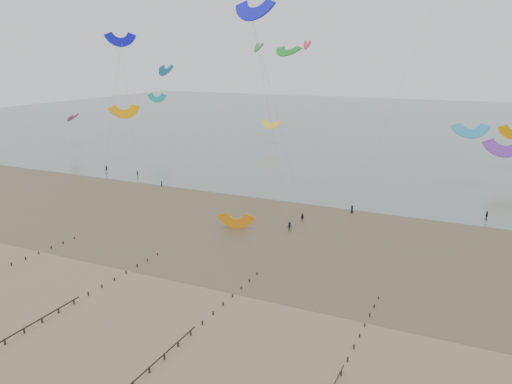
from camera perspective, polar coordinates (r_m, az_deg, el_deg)
ground at (r=67.66m, az=-7.44°, el=-12.63°), size 500.00×500.00×0.00m
sea_and_shore at (r=97.43m, az=1.35°, el=-3.61°), size 500.00×665.00×0.03m
kitesurfer_lead at (r=126.67m, az=-10.74°, el=0.94°), size 0.67×0.60×1.54m
kitesurfers at (r=103.15m, az=17.29°, el=-2.73°), size 153.02×27.06×1.90m
grounded_kite at (r=94.64m, az=-2.27°, el=-4.20°), size 6.84×5.92×3.22m
kites_airborne at (r=142.96m, az=10.79°, el=10.78°), size 224.53×109.97×43.30m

